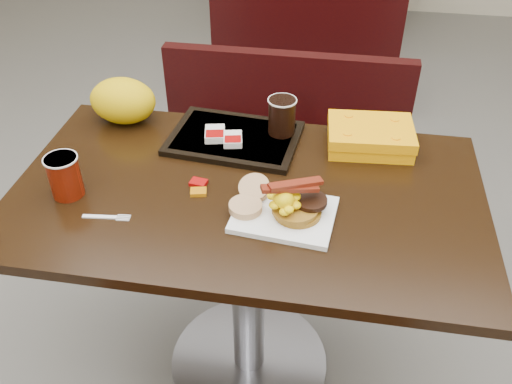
% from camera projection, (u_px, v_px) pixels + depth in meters
% --- Properties ---
extents(floor, '(6.00, 7.00, 0.01)m').
position_uv_depth(floor, '(249.00, 364.00, 1.87)').
color(floor, gray).
rests_on(floor, ground).
extents(table_near, '(1.20, 0.70, 0.75)m').
position_uv_depth(table_near, '(248.00, 289.00, 1.64)').
color(table_near, black).
rests_on(table_near, floor).
extents(bench_near_n, '(1.00, 0.46, 0.72)m').
position_uv_depth(bench_near_n, '(279.00, 160.00, 2.19)').
color(bench_near_n, black).
rests_on(bench_near_n, floor).
extents(bench_far_s, '(1.00, 0.46, 0.72)m').
position_uv_depth(bench_far_s, '(307.00, 41.00, 3.12)').
color(bench_far_s, black).
rests_on(bench_far_s, floor).
extents(platter, '(0.26, 0.21, 0.01)m').
position_uv_depth(platter, '(284.00, 215.00, 1.32)').
color(platter, white).
rests_on(platter, table_near).
extents(pancake_stack, '(0.14, 0.14, 0.02)m').
position_uv_depth(pancake_stack, '(298.00, 210.00, 1.30)').
color(pancake_stack, '#876216').
rests_on(pancake_stack, platter).
extents(sausage_patty, '(0.09, 0.09, 0.01)m').
position_uv_depth(sausage_patty, '(311.00, 201.00, 1.30)').
color(sausage_patty, black).
rests_on(sausage_patty, pancake_stack).
extents(scrambled_eggs, '(0.10, 0.10, 0.04)m').
position_uv_depth(scrambled_eggs, '(284.00, 201.00, 1.27)').
color(scrambled_eggs, '#FFF205').
rests_on(scrambled_eggs, pancake_stack).
extents(bacon_strips, '(0.15, 0.11, 0.01)m').
position_uv_depth(bacon_strips, '(290.00, 187.00, 1.27)').
color(bacon_strips, '#430A04').
rests_on(bacon_strips, scrambled_eggs).
extents(muffin_bottom, '(0.10, 0.10, 0.02)m').
position_uv_depth(muffin_bottom, '(245.00, 207.00, 1.31)').
color(muffin_bottom, tan).
rests_on(muffin_bottom, platter).
extents(muffin_top, '(0.09, 0.09, 0.04)m').
position_uv_depth(muffin_top, '(254.00, 188.00, 1.35)').
color(muffin_top, tan).
rests_on(muffin_top, platter).
extents(coffee_cup_near, '(0.08, 0.08, 0.11)m').
position_uv_depth(coffee_cup_near, '(65.00, 176.00, 1.36)').
color(coffee_cup_near, '#901705').
rests_on(coffee_cup_near, table_near).
extents(fork, '(0.12, 0.03, 0.00)m').
position_uv_depth(fork, '(100.00, 217.00, 1.32)').
color(fork, white).
rests_on(fork, table_near).
extents(knife, '(0.02, 0.17, 0.00)m').
position_uv_depth(knife, '(329.00, 224.00, 1.30)').
color(knife, white).
rests_on(knife, table_near).
extents(condiment_syrup, '(0.05, 0.04, 0.01)m').
position_uv_depth(condiment_syrup, '(198.00, 192.00, 1.39)').
color(condiment_syrup, '#B76707').
rests_on(condiment_syrup, table_near).
extents(condiment_ketchup, '(0.05, 0.04, 0.01)m').
position_uv_depth(condiment_ketchup, '(199.00, 183.00, 1.42)').
color(condiment_ketchup, '#8C0504').
rests_on(condiment_ketchup, table_near).
extents(tray, '(0.38, 0.29, 0.02)m').
position_uv_depth(tray, '(234.00, 138.00, 1.58)').
color(tray, black).
rests_on(tray, table_near).
extents(hashbrown_sleeve_left, '(0.07, 0.09, 0.02)m').
position_uv_depth(hashbrown_sleeve_left, '(215.00, 134.00, 1.56)').
color(hashbrown_sleeve_left, silver).
rests_on(hashbrown_sleeve_left, tray).
extents(hashbrown_sleeve_right, '(0.06, 0.08, 0.02)m').
position_uv_depth(hashbrown_sleeve_right, '(233.00, 139.00, 1.54)').
color(hashbrown_sleeve_right, silver).
rests_on(hashbrown_sleeve_right, tray).
extents(coffee_cup_far, '(0.08, 0.08, 0.11)m').
position_uv_depth(coffee_cup_far, '(282.00, 116.00, 1.56)').
color(coffee_cup_far, black).
rests_on(coffee_cup_far, tray).
extents(clamshell, '(0.25, 0.19, 0.06)m').
position_uv_depth(clamshell, '(370.00, 136.00, 1.54)').
color(clamshell, '#F99D04').
rests_on(clamshell, table_near).
extents(paper_bag, '(0.20, 0.15, 0.14)m').
position_uv_depth(paper_bag, '(123.00, 101.00, 1.63)').
color(paper_bag, '#EAB307').
rests_on(paper_bag, table_near).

